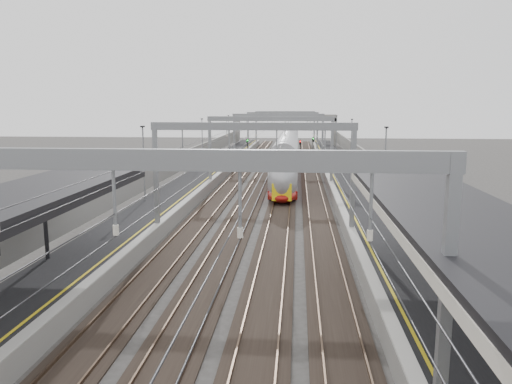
# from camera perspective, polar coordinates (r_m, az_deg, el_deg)

# --- Properties ---
(platform_left) EXTENTS (4.00, 120.00, 1.00)m
(platform_left) POSITION_cam_1_polar(r_m,az_deg,el_deg) (55.95, -6.41, 1.38)
(platform_left) COLOR black
(platform_left) RESTS_ON ground
(platform_right) EXTENTS (4.00, 120.00, 1.00)m
(platform_right) POSITION_cam_1_polar(r_m,az_deg,el_deg) (55.14, 10.13, 1.17)
(platform_right) COLOR black
(platform_right) RESTS_ON ground
(tracks) EXTENTS (11.40, 140.00, 0.20)m
(tracks) POSITION_cam_1_polar(r_m,az_deg,el_deg) (55.03, 1.79, 0.82)
(tracks) COLOR black
(tracks) RESTS_ON ground
(overhead_line) EXTENTS (13.00, 140.00, 6.60)m
(overhead_line) POSITION_cam_1_polar(r_m,az_deg,el_deg) (61.03, 2.15, 7.45)
(overhead_line) COLOR gray
(overhead_line) RESTS_ON platform_left
(canopy_right) EXTENTS (4.40, 30.00, 4.24)m
(canopy_right) POSITION_cam_1_polar(r_m,az_deg,el_deg) (13.79, 26.94, -5.97)
(canopy_right) COLOR black
(canopy_right) RESTS_ON platform_right
(overbridge) EXTENTS (22.00, 2.20, 6.90)m
(overbridge) POSITION_cam_1_polar(r_m,az_deg,el_deg) (109.38, 3.34, 8.01)
(overbridge) COLOR gray
(overbridge) RESTS_ON ground
(wall_left) EXTENTS (0.30, 120.00, 3.20)m
(wall_left) POSITION_cam_1_polar(r_m,az_deg,el_deg) (56.51, -9.62, 2.51)
(wall_left) COLOR gray
(wall_left) RESTS_ON ground
(wall_right) EXTENTS (0.30, 120.00, 3.20)m
(wall_right) POSITION_cam_1_polar(r_m,az_deg,el_deg) (55.38, 13.46, 2.24)
(wall_right) COLOR gray
(wall_right) RESTS_ON ground
(train) EXTENTS (2.70, 49.26, 4.28)m
(train) POSITION_cam_1_polar(r_m,az_deg,el_deg) (65.49, 3.62, 4.04)
(train) COLOR #9C140E
(train) RESTS_ON ground
(signal_green) EXTENTS (0.32, 0.32, 3.48)m
(signal_green) POSITION_cam_1_polar(r_m,az_deg,el_deg) (80.15, -0.97, 5.33)
(signal_green) COLOR black
(signal_green) RESTS_ON ground
(signal_red_near) EXTENTS (0.32, 0.32, 3.48)m
(signal_red_near) POSITION_cam_1_polar(r_m,az_deg,el_deg) (78.26, 5.07, 5.19)
(signal_red_near) COLOR black
(signal_red_near) RESTS_ON ground
(signal_red_far) EXTENTS (0.32, 0.32, 3.48)m
(signal_red_far) POSITION_cam_1_polar(r_m,az_deg,el_deg) (85.14, 6.54, 5.53)
(signal_red_far) COLOR black
(signal_red_far) RESTS_ON ground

